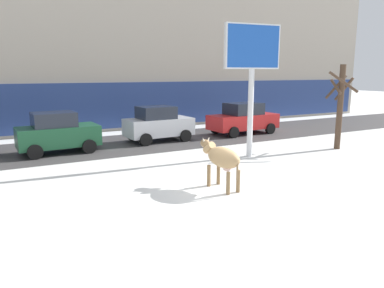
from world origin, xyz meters
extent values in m
plane|color=white|center=(0.00, 0.00, 0.00)|extent=(120.00, 120.00, 0.00)
cube|color=#423F3F|center=(0.00, 8.57, 0.00)|extent=(60.00, 5.60, 0.01)
cube|color=#A39989|center=(0.00, 15.92, 6.50)|extent=(44.00, 6.00, 13.00)
cube|color=navy|center=(0.00, 12.87, 1.60)|extent=(43.12, 0.10, 2.80)
ellipsoid|color=tan|center=(0.07, 0.03, 1.02)|extent=(0.73, 1.45, 0.64)
cylinder|color=olive|center=(-0.17, 0.50, 0.35)|extent=(0.12, 0.12, 0.70)
cylinder|color=olive|center=(0.21, 0.53, 0.35)|extent=(0.12, 0.12, 0.70)
cylinder|color=olive|center=(-0.08, -0.48, 0.35)|extent=(0.12, 0.12, 0.70)
cylinder|color=olive|center=(0.31, -0.44, 0.35)|extent=(0.12, 0.12, 0.70)
cylinder|color=tan|center=(0.00, 0.77, 1.20)|extent=(0.30, 0.50, 0.44)
ellipsoid|color=olive|center=(-0.03, 0.99, 1.30)|extent=(0.28, 0.46, 0.28)
cone|color=beige|center=(-0.13, 0.94, 1.46)|extent=(0.12, 0.07, 0.15)
cone|color=beige|center=(0.09, 0.96, 1.46)|extent=(0.12, 0.07, 0.15)
cylinder|color=olive|center=(0.13, -0.64, 0.77)|extent=(0.06, 0.06, 0.60)
ellipsoid|color=beige|center=(0.08, -0.15, 0.72)|extent=(0.27, 0.30, 0.20)
cylinder|color=silver|center=(3.54, 3.30, 1.90)|extent=(0.24, 0.24, 3.80)
cube|color=silver|center=(3.54, 3.30, 4.65)|extent=(2.53, 0.50, 1.82)
cube|color=#1E51B2|center=(3.54, 3.27, 4.65)|extent=(2.40, 0.44, 1.70)
cube|color=#194C2D|center=(-3.64, 7.99, 0.77)|extent=(3.58, 1.87, 0.90)
cube|color=#1E232D|center=(-3.79, 7.99, 1.54)|extent=(1.87, 1.58, 0.64)
cylinder|color=black|center=(-2.55, 8.90, 0.32)|extent=(0.65, 0.25, 0.64)
cylinder|color=black|center=(-2.47, 7.20, 0.32)|extent=(0.65, 0.25, 0.64)
cylinder|color=black|center=(-4.82, 8.79, 0.32)|extent=(0.65, 0.25, 0.64)
cylinder|color=black|center=(-4.74, 7.09, 0.32)|extent=(0.65, 0.25, 0.64)
cube|color=#B7BABF|center=(1.49, 8.49, 0.77)|extent=(3.58, 1.87, 0.90)
cube|color=#1E232D|center=(1.34, 8.48, 1.54)|extent=(1.87, 1.58, 0.64)
cylinder|color=black|center=(2.58, 9.39, 0.32)|extent=(0.65, 0.25, 0.64)
cylinder|color=black|center=(2.66, 7.69, 0.32)|extent=(0.65, 0.25, 0.64)
cylinder|color=black|center=(0.31, 9.28, 0.32)|extent=(0.65, 0.25, 0.64)
cylinder|color=black|center=(0.39, 7.58, 0.32)|extent=(0.65, 0.25, 0.64)
cube|color=red|center=(6.85, 8.33, 0.74)|extent=(4.28, 1.96, 0.84)
cube|color=#1E232D|center=(6.85, 8.33, 1.50)|extent=(2.07, 1.64, 0.68)
cylinder|color=black|center=(8.17, 9.28, 0.32)|extent=(0.65, 0.25, 0.64)
cylinder|color=black|center=(8.26, 7.52, 0.32)|extent=(0.65, 0.25, 0.64)
cylinder|color=black|center=(5.45, 9.15, 0.32)|extent=(0.65, 0.25, 0.64)
cylinder|color=black|center=(5.53, 7.39, 0.32)|extent=(0.65, 0.25, 0.64)
cylinder|color=#4C3828|center=(8.26, 2.64, 1.98)|extent=(0.27, 0.27, 3.97)
cylinder|color=#4C3828|center=(7.94, 2.68, 2.95)|extent=(0.22, 0.75, 0.71)
cylinder|color=#4C3828|center=(8.41, 3.09, 2.92)|extent=(1.03, 0.45, 1.14)
cylinder|color=#4C3828|center=(7.82, 2.20, 3.18)|extent=(1.02, 1.01, 0.98)
cylinder|color=#4C3828|center=(8.61, 2.78, 2.83)|extent=(0.43, 0.83, 1.12)
camera|label=1|loc=(-5.93, -9.13, 3.59)|focal=33.95mm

